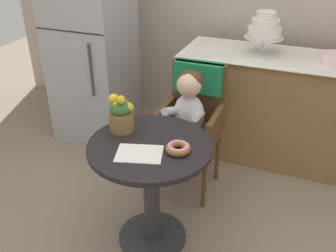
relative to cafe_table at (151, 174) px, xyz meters
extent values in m
plane|color=gray|center=(0.00, 0.00, -0.51)|extent=(8.00, 8.00, 0.00)
cylinder|color=black|center=(0.00, 0.00, 0.20)|extent=(0.72, 0.72, 0.03)
cylinder|color=#333338|center=(0.00, 0.00, -0.16)|extent=(0.10, 0.10, 0.69)
cylinder|color=#333338|center=(0.00, 0.00, -0.50)|extent=(0.44, 0.44, 0.02)
cube|color=brown|center=(0.04, 0.59, -0.04)|extent=(0.42, 0.42, 0.04)
cube|color=brown|center=(0.04, 0.78, 0.22)|extent=(0.40, 0.04, 0.46)
cube|color=brown|center=(-0.15, 0.59, 0.08)|extent=(0.04, 0.38, 0.18)
cube|color=brown|center=(0.23, 0.59, 0.08)|extent=(0.04, 0.38, 0.18)
cube|color=#197247|center=(0.04, 0.78, 0.34)|extent=(0.36, 0.11, 0.22)
cylinder|color=brown|center=(-0.14, 0.41, -0.28)|extent=(0.03, 0.03, 0.45)
cylinder|color=brown|center=(0.22, 0.41, -0.28)|extent=(0.03, 0.03, 0.45)
cylinder|color=brown|center=(-0.14, 0.77, -0.28)|extent=(0.03, 0.03, 0.45)
cylinder|color=brown|center=(0.22, 0.77, -0.28)|extent=(0.03, 0.03, 0.45)
ellipsoid|color=silver|center=(0.04, 0.57, 0.14)|extent=(0.22, 0.16, 0.30)
sphere|color=#E0B293|center=(0.04, 0.56, 0.36)|extent=(0.17, 0.17, 0.17)
ellipsoid|color=#4C2D19|center=(0.04, 0.58, 0.38)|extent=(0.17, 0.17, 0.14)
cylinder|color=silver|center=(-0.06, 0.48, 0.19)|extent=(0.08, 0.23, 0.13)
sphere|color=#E0B293|center=(-0.05, 0.41, 0.12)|extent=(0.06, 0.06, 0.06)
cylinder|color=silver|center=(0.13, 0.48, 0.19)|extent=(0.08, 0.23, 0.13)
sphere|color=#E0B293|center=(0.12, 0.41, 0.12)|extent=(0.06, 0.06, 0.06)
cylinder|color=#3F4760|center=(-0.02, 0.49, 0.03)|extent=(0.09, 0.22, 0.09)
cylinder|color=#3F4760|center=(-0.02, 0.38, -0.14)|extent=(0.08, 0.08, 0.26)
cylinder|color=#3F4760|center=(0.09, 0.49, 0.03)|extent=(0.09, 0.22, 0.09)
cylinder|color=#3F4760|center=(0.09, 0.38, -0.14)|extent=(0.08, 0.08, 0.26)
cube|color=white|center=(-0.01, -0.11, 0.21)|extent=(0.29, 0.25, 0.00)
torus|color=#936033|center=(0.18, -0.02, 0.23)|extent=(0.14, 0.14, 0.04)
torus|color=pink|center=(0.18, -0.02, 0.25)|extent=(0.12, 0.12, 0.02)
cylinder|color=brown|center=(-0.22, 0.09, 0.27)|extent=(0.15, 0.15, 0.12)
ellipsoid|color=#38662D|center=(-0.22, 0.09, 0.36)|extent=(0.14, 0.14, 0.10)
sphere|color=gold|center=(-0.17, 0.09, 0.37)|extent=(0.05, 0.05, 0.05)
sphere|color=gold|center=(-0.21, 0.11, 0.36)|extent=(0.06, 0.06, 0.06)
sphere|color=gold|center=(-0.23, 0.11, 0.37)|extent=(0.04, 0.04, 0.04)
sphere|color=gold|center=(-0.27, 0.09, 0.41)|extent=(0.06, 0.06, 0.06)
sphere|color=gold|center=(-0.23, 0.06, 0.38)|extent=(0.06, 0.06, 0.06)
sphere|color=gold|center=(-0.20, 0.06, 0.43)|extent=(0.05, 0.05, 0.05)
cube|color=olive|center=(0.55, 1.30, -0.06)|extent=(1.50, 0.56, 0.90)
cube|color=white|center=(0.55, 1.30, 0.39)|extent=(1.56, 0.62, 0.01)
cylinder|color=silver|center=(0.39, 1.30, 0.40)|extent=(0.16, 0.16, 0.01)
cylinder|color=silver|center=(0.39, 1.30, 0.46)|extent=(0.03, 0.03, 0.12)
cylinder|color=silver|center=(0.39, 1.30, 0.53)|extent=(0.30, 0.30, 0.01)
cylinder|color=white|center=(0.39, 1.30, 0.57)|extent=(0.25, 0.25, 0.08)
cylinder|color=beige|center=(0.39, 1.30, 0.54)|extent=(0.26, 0.26, 0.01)
cylinder|color=white|center=(0.39, 1.30, 0.64)|extent=(0.21, 0.21, 0.06)
cylinder|color=beige|center=(0.39, 1.30, 0.61)|extent=(0.21, 0.21, 0.01)
cylinder|color=white|center=(0.39, 1.30, 0.70)|extent=(0.15, 0.15, 0.06)
cylinder|color=beige|center=(0.39, 1.30, 0.68)|extent=(0.15, 0.15, 0.01)
cylinder|color=silver|center=(0.94, 1.25, 0.43)|extent=(0.20, 0.20, 0.08)
cube|color=#9EA0A5|center=(-1.05, 1.10, 0.34)|extent=(0.64, 0.60, 1.70)
cube|color=black|center=(-1.05, 0.80, 0.55)|extent=(0.63, 0.01, 0.01)
cylinder|color=#3F3F44|center=(-0.87, 0.79, 0.26)|extent=(0.02, 0.02, 0.45)
camera|label=1|loc=(0.76, -1.64, 1.33)|focal=39.95mm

